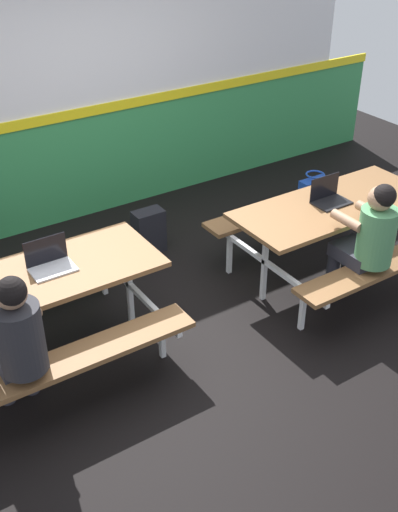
% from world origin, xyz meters
% --- Properties ---
extents(ground_plane, '(10.00, 10.00, 0.02)m').
position_xyz_m(ground_plane, '(0.00, 0.00, -0.01)').
color(ground_plane, black).
extents(accent_backdrop, '(8.00, 0.14, 2.60)m').
position_xyz_m(accent_backdrop, '(0.00, 2.20, 1.25)').
color(accent_backdrop, '#338C4C').
rests_on(accent_backdrop, ground).
extents(picnic_table_left, '(1.84, 1.55, 0.74)m').
position_xyz_m(picnic_table_left, '(-1.30, 0.17, 0.57)').
color(picnic_table_left, brown).
rests_on(picnic_table_left, ground).
extents(picnic_table_right, '(1.84, 1.55, 0.74)m').
position_xyz_m(picnic_table_right, '(1.30, -0.16, 0.57)').
color(picnic_table_right, brown).
rests_on(picnic_table_right, ground).
extents(student_nearer, '(0.36, 0.53, 1.21)m').
position_xyz_m(student_nearer, '(-1.64, -0.39, 0.71)').
color(student_nearer, '#2D2D38').
rests_on(student_nearer, ground).
extents(student_further, '(0.36, 0.53, 1.21)m').
position_xyz_m(student_further, '(1.16, -0.72, 0.71)').
color(student_further, '#2D2D38').
rests_on(student_further, ground).
extents(laptop_silver, '(0.32, 0.22, 0.22)m').
position_xyz_m(laptop_silver, '(-1.17, 0.21, 0.79)').
color(laptop_silver, silver).
rests_on(laptop_silver, picnic_table_left).
extents(laptop_dark, '(0.32, 0.22, 0.22)m').
position_xyz_m(laptop_dark, '(1.28, -0.12, 0.79)').
color(laptop_dark, black).
rests_on(laptop_dark, picnic_table_right).
extents(tote_bag_bright, '(0.34, 0.21, 0.43)m').
position_xyz_m(tote_bag_bright, '(2.09, 0.89, 0.19)').
color(tote_bag_bright, '#1E47B2').
rests_on(tote_bag_bright, ground).
extents(satchel_spare, '(0.30, 0.22, 0.44)m').
position_xyz_m(satchel_spare, '(0.13, 1.11, 0.22)').
color(satchel_spare, black).
rests_on(satchel_spare, ground).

